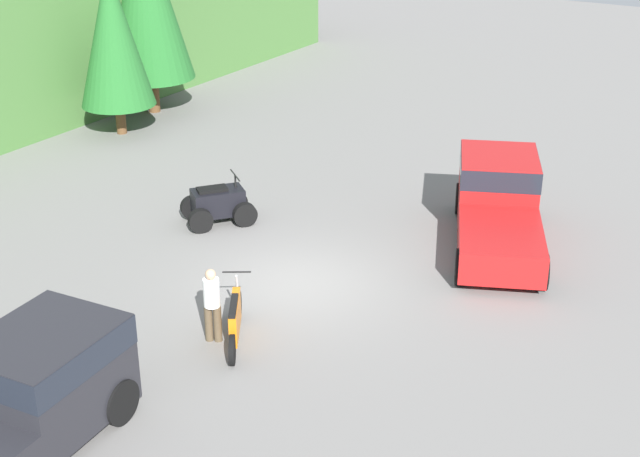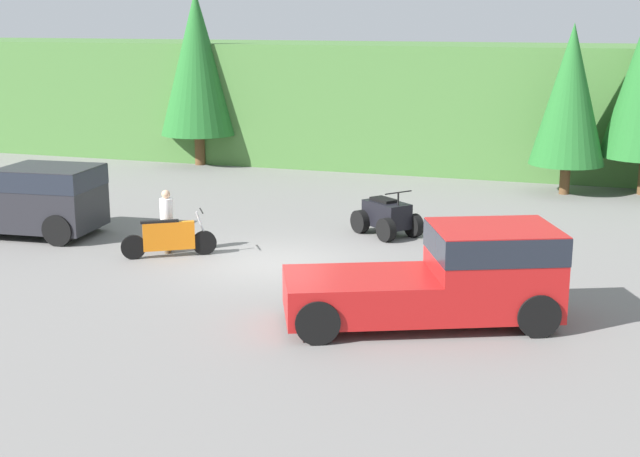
# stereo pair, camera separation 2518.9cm
# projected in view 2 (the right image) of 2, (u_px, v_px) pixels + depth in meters

# --- Properties ---
(ground_plane) EXTENTS (80.00, 80.00, 0.00)m
(ground_plane) POSITION_uv_depth(u_px,v_px,m) (276.00, 264.00, 21.86)
(ground_plane) COLOR slate
(hillside_backdrop) EXTENTS (44.00, 6.00, 4.83)m
(hillside_backdrop) POSITION_uv_depth(u_px,v_px,m) (417.00, 104.00, 36.07)
(hillside_backdrop) COLOR #477538
(hillside_backdrop) RESTS_ON ground_plane
(tree_left) EXTENTS (3.05, 3.05, 6.93)m
(tree_left) POSITION_uv_depth(u_px,v_px,m) (197.00, 63.00, 35.35)
(tree_left) COLOR brown
(tree_left) RESTS_ON ground_plane
(tree_mid_left) EXTENTS (2.51, 2.51, 5.71)m
(tree_mid_left) POSITION_uv_depth(u_px,v_px,m) (570.00, 95.00, 29.58)
(tree_mid_left) COLOR brown
(tree_mid_left) RESTS_ON ground_plane
(pickup_truck_red) EXTENTS (5.65, 3.92, 1.94)m
(pickup_truck_red) POSITION_uv_depth(u_px,v_px,m) (452.00, 274.00, 17.43)
(pickup_truck_red) COLOR red
(pickup_truck_red) RESTS_ON ground_plane
(pickup_truck_second) EXTENTS (5.63, 2.51, 1.94)m
(pickup_truck_second) POSITION_uv_depth(u_px,v_px,m) (24.00, 199.00, 24.54)
(pickup_truck_second) COLOR #232328
(pickup_truck_second) RESTS_ON ground_plane
(dirt_bike) EXTENTS (2.07, 1.39, 1.17)m
(dirt_bike) POSITION_uv_depth(u_px,v_px,m) (169.00, 238.00, 22.36)
(dirt_bike) COLOR black
(dirt_bike) RESTS_ON ground_plane
(quad_atv) EXTENTS (2.17, 2.06, 1.30)m
(quad_atv) POSITION_uv_depth(u_px,v_px,m) (387.00, 217.00, 24.62)
(quad_atv) COLOR black
(quad_atv) RESTS_ON ground_plane
(rider_person) EXTENTS (0.45, 0.45, 1.63)m
(rider_person) POSITION_uv_depth(u_px,v_px,m) (167.00, 219.00, 22.69)
(rider_person) COLOR brown
(rider_person) RESTS_ON ground_plane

